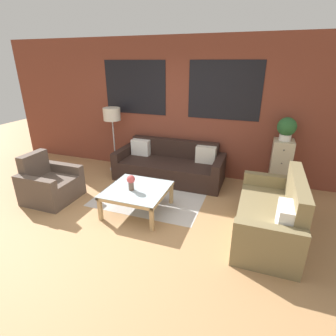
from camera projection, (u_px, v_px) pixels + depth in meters
The scene contains 11 objects.
ground_plane at pixel (126, 229), 3.90m from camera, with size 16.00×16.00×0.00m, color #AD7F51.
wall_back_brick at pixel (177, 108), 5.50m from camera, with size 8.40×0.09×2.80m.
rug at pixel (153, 194), 4.94m from camera, with size 1.93×1.62×0.00m.
couch_dark at pixel (170, 166), 5.50m from camera, with size 2.23×0.88×0.78m.
settee_vintage at pixel (271, 217), 3.65m from camera, with size 0.80×1.65×0.92m.
armchair_corner at pixel (50, 185), 4.67m from camera, with size 0.80×0.83×0.84m.
coffee_table at pixel (137, 192), 4.25m from camera, with size 0.95×0.95×0.41m.
floor_lamp at pixel (112, 117), 5.65m from camera, with size 0.37×0.37×1.41m.
drawer_cabinet at pixel (280, 166), 4.93m from camera, with size 0.36×0.42×0.99m.
potted_plant at pixel (287, 128), 4.65m from camera, with size 0.33×0.33×0.42m.
flower_vase at pixel (131, 181), 4.13m from camera, with size 0.13×0.13×0.25m.
Camera 1 is at (1.69, -2.87, 2.32)m, focal length 28.00 mm.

